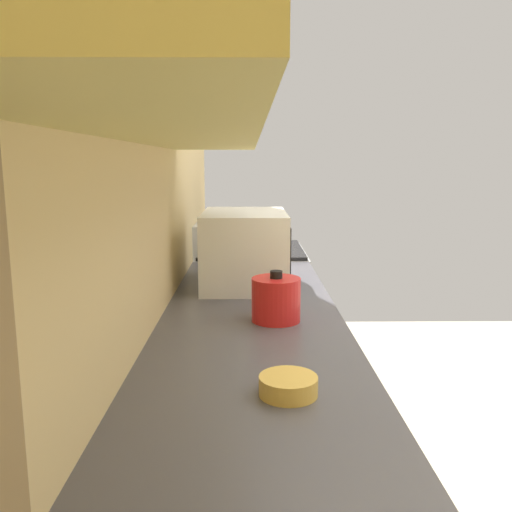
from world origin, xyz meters
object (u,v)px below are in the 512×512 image
Objects in this scene: microwave at (245,248)px; oven_range at (252,323)px; bowl at (288,384)px; kettle at (276,299)px.

oven_range is at bearing -1.96° from microwave.
bowl is at bearing -177.73° from oven_range.
microwave is at bearing 5.53° from bowl.
microwave is 1.10m from bowl.
microwave reaches higher than oven_range.
oven_range is at bearing 3.20° from kettle.
microwave is at bearing 178.04° from oven_range.
microwave is 0.54m from kettle.
bowl is at bearing 180.00° from kettle.
oven_range is 5.01× the size of kettle.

